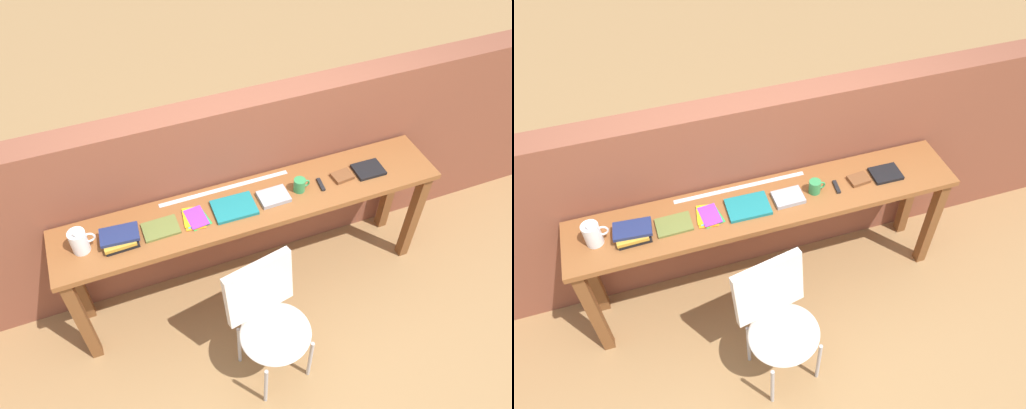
# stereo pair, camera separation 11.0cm
# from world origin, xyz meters

# --- Properties ---
(ground_plane) EXTENTS (40.00, 40.00, 0.00)m
(ground_plane) POSITION_xyz_m (0.00, 0.00, 0.00)
(ground_plane) COLOR #9E7547
(brick_wall_back) EXTENTS (6.00, 0.20, 1.41)m
(brick_wall_back) POSITION_xyz_m (0.00, 0.64, 0.71)
(brick_wall_back) COLOR brown
(brick_wall_back) RESTS_ON ground
(sideboard) EXTENTS (2.50, 0.44, 0.88)m
(sideboard) POSITION_xyz_m (0.00, 0.30, 0.74)
(sideboard) COLOR brown
(sideboard) RESTS_ON ground
(chair_white_moulded) EXTENTS (0.52, 0.53, 0.89)m
(chair_white_moulded) POSITION_xyz_m (-0.13, -0.32, 0.53)
(chair_white_moulded) COLOR silver
(chair_white_moulded) RESTS_ON ground
(pitcher_white) EXTENTS (0.14, 0.10, 0.18)m
(pitcher_white) POSITION_xyz_m (-1.05, 0.29, 0.96)
(pitcher_white) COLOR white
(pitcher_white) RESTS_ON sideboard
(book_stack_leftmost) EXTENTS (0.23, 0.17, 0.07)m
(book_stack_leftmost) POSITION_xyz_m (-0.84, 0.27, 0.92)
(book_stack_leftmost) COLOR black
(book_stack_leftmost) RESTS_ON sideboard
(magazine_cycling) EXTENTS (0.22, 0.16, 0.02)m
(magazine_cycling) POSITION_xyz_m (-0.59, 0.28, 0.89)
(magazine_cycling) COLOR olive
(magazine_cycling) RESTS_ON sideboard
(pamphlet_pile_colourful) EXTENTS (0.17, 0.19, 0.01)m
(pamphlet_pile_colourful) POSITION_xyz_m (-0.38, 0.29, 0.89)
(pamphlet_pile_colourful) COLOR green
(pamphlet_pile_colourful) RESTS_ON sideboard
(book_open_centre) EXTENTS (0.27, 0.20, 0.02)m
(book_open_centre) POSITION_xyz_m (-0.13, 0.28, 0.89)
(book_open_centre) COLOR #19757A
(book_open_centre) RESTS_ON sideboard
(book_grey_hardcover) EXTENTS (0.19, 0.15, 0.03)m
(book_grey_hardcover) POSITION_xyz_m (0.13, 0.28, 0.89)
(book_grey_hardcover) COLOR #9E9EA3
(book_grey_hardcover) RESTS_ON sideboard
(mug) EXTENTS (0.11, 0.08, 0.09)m
(mug) POSITION_xyz_m (0.31, 0.29, 0.92)
(mug) COLOR #338C4C
(mug) RESTS_ON sideboard
(multitool_folded) EXTENTS (0.03, 0.11, 0.02)m
(multitool_folded) POSITION_xyz_m (0.46, 0.28, 0.89)
(multitool_folded) COLOR black
(multitool_folded) RESTS_ON sideboard
(leather_journal_brown) EXTENTS (0.14, 0.11, 0.02)m
(leather_journal_brown) POSITION_xyz_m (0.62, 0.29, 0.89)
(leather_journal_brown) COLOR brown
(leather_journal_brown) RESTS_ON sideboard
(book_repair_rightmost) EXTENTS (0.20, 0.16, 0.02)m
(book_repair_rightmost) POSITION_xyz_m (0.81, 0.29, 0.89)
(book_repair_rightmost) COLOR black
(book_repair_rightmost) RESTS_ON sideboard
(ruler_metal_back_edge) EXTENTS (0.86, 0.03, 0.00)m
(ruler_metal_back_edge) POSITION_xyz_m (-0.13, 0.47, 0.88)
(ruler_metal_back_edge) COLOR silver
(ruler_metal_back_edge) RESTS_ON sideboard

